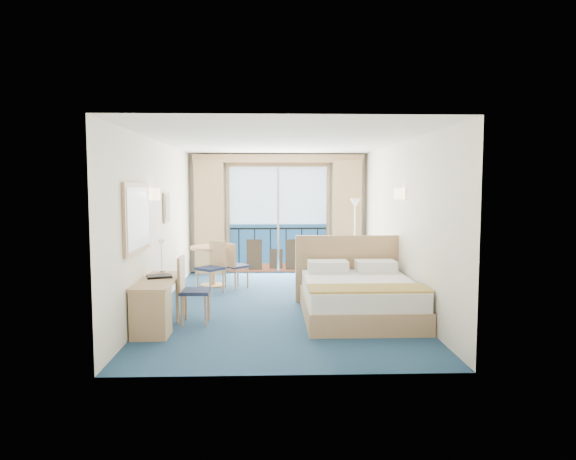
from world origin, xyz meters
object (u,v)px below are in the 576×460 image
(desk, at_px, (153,307))
(desk_chair, at_px, (189,286))
(bed, at_px, (358,296))
(round_table, at_px, (213,256))
(floor_lamp, at_px, (355,218))
(armchair, at_px, (353,271))
(nightstand, at_px, (380,282))
(table_chair_b, at_px, (214,264))
(table_chair_a, at_px, (233,263))

(desk, xyz_separation_m, desk_chair, (0.40, 0.56, 0.17))
(bed, bearing_deg, round_table, 135.31)
(floor_lamp, bearing_deg, round_table, -166.39)
(armchair, height_order, floor_lamp, floor_lamp)
(desk_chair, height_order, round_table, desk_chair)
(floor_lamp, bearing_deg, armchair, -100.78)
(nightstand, distance_m, table_chair_b, 3.06)
(armchair, relative_size, floor_lamp, 0.42)
(armchair, xyz_separation_m, table_chair_a, (-2.33, -0.04, 0.18))
(armchair, relative_size, desk, 0.49)
(desk, relative_size, table_chair_b, 1.52)
(nightstand, distance_m, desk_chair, 3.57)
(round_table, distance_m, table_chair_b, 0.59)
(bed, relative_size, floor_lamp, 1.26)
(round_table, relative_size, table_chair_b, 0.92)
(armchair, bearing_deg, bed, 29.50)
(nightstand, height_order, desk, desk)
(nightstand, xyz_separation_m, round_table, (-3.09, 1.04, 0.34))
(bed, xyz_separation_m, round_table, (-2.47, 2.44, 0.28))
(desk, distance_m, table_chair_a, 3.18)
(desk_chair, xyz_separation_m, table_chair_b, (0.11, 2.16, -0.01))
(bed, distance_m, table_chair_b, 3.03)
(nightstand, xyz_separation_m, desk_chair, (-3.12, -1.70, 0.29))
(desk_chair, bearing_deg, bed, -82.94)
(nightstand, relative_size, desk, 0.36)
(floor_lamp, xyz_separation_m, table_chair_a, (-2.50, -0.94, -0.79))
(armchair, distance_m, table_chair_a, 2.34)
(bed, xyz_separation_m, nightstand, (0.63, 1.40, -0.06))
(bed, bearing_deg, table_chair_a, 132.85)
(desk, height_order, table_chair_b, table_chair_b)
(armchair, distance_m, table_chair_b, 2.71)
(nightstand, bearing_deg, table_chair_a, 163.17)
(desk, bearing_deg, table_chair_a, 74.54)
(round_table, distance_m, table_chair_a, 0.49)
(nightstand, bearing_deg, round_table, 161.39)
(armchair, relative_size, table_chair_b, 0.75)
(bed, relative_size, round_table, 2.45)
(nightstand, xyz_separation_m, armchair, (-0.34, 0.84, 0.06))
(table_chair_a, bearing_deg, floor_lamp, -111.76)
(nightstand, bearing_deg, bed, -114.22)
(desk, relative_size, table_chair_a, 1.63)
(bed, distance_m, armchair, 2.26)
(round_table, bearing_deg, table_chair_a, -29.06)
(floor_lamp, distance_m, round_table, 3.09)
(floor_lamp, xyz_separation_m, desk, (-3.35, -4.00, -0.92))
(bed, height_order, desk, bed)
(nightstand, relative_size, floor_lamp, 0.31)
(floor_lamp, distance_m, table_chair_a, 2.79)
(nightstand, xyz_separation_m, desk, (-3.52, -2.25, 0.11))
(nightstand, xyz_separation_m, table_chair_a, (-2.68, 0.81, 0.24))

